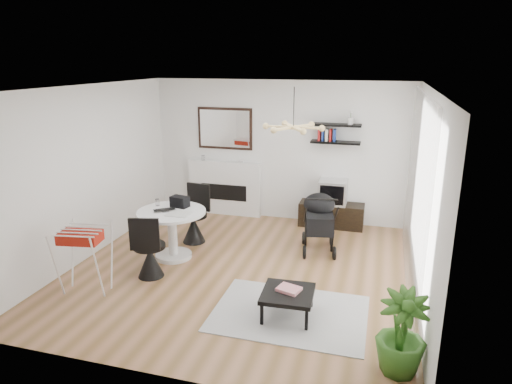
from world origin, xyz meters
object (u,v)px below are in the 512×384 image
(tv_console, at_px, (331,215))
(drying_rack, at_px, (85,259))
(stroller, at_px, (319,224))
(dining_table, at_px, (172,227))
(crt_tv, at_px, (333,192))
(potted_plant, at_px, (401,333))
(coffee_table, at_px, (288,294))
(fireplace, at_px, (225,181))

(tv_console, distance_m, drying_rack, 4.53)
(stroller, bearing_deg, dining_table, -167.91)
(tv_console, xyz_separation_m, crt_tv, (0.01, -0.00, 0.45))
(drying_rack, bearing_deg, stroller, 29.47)
(dining_table, bearing_deg, crt_tv, 43.01)
(potted_plant, bearing_deg, crt_tv, 105.94)
(crt_tv, xyz_separation_m, coffee_table, (-0.15, -3.34, -0.38))
(tv_console, relative_size, dining_table, 1.12)
(fireplace, xyz_separation_m, drying_rack, (-0.73, -3.61, -0.20))
(coffee_table, bearing_deg, dining_table, 150.29)
(fireplace, bearing_deg, potted_plant, -51.39)
(dining_table, distance_m, stroller, 2.39)
(stroller, bearing_deg, crt_tv, 74.76)
(stroller, xyz_separation_m, potted_plant, (1.24, -2.87, -0.01))
(dining_table, xyz_separation_m, coffee_table, (2.13, -1.21, -0.22))
(stroller, xyz_separation_m, coffee_table, (-0.07, -2.16, -0.16))
(tv_console, xyz_separation_m, coffee_table, (-0.14, -3.34, 0.07))
(coffee_table, bearing_deg, potted_plant, -28.64)
(drying_rack, bearing_deg, fireplace, 69.24)
(crt_tv, height_order, drying_rack, drying_rack)
(dining_table, distance_m, drying_rack, 1.49)
(tv_console, bearing_deg, potted_plant, -73.93)
(fireplace, bearing_deg, crt_tv, -3.85)
(drying_rack, bearing_deg, crt_tv, 40.49)
(dining_table, height_order, coffee_table, dining_table)
(drying_rack, distance_m, potted_plant, 4.12)
(fireplace, distance_m, crt_tv, 2.20)
(crt_tv, distance_m, drying_rack, 4.53)
(stroller, bearing_deg, tv_console, 75.28)
(stroller, bearing_deg, fireplace, 136.66)
(stroller, distance_m, coffee_table, 2.16)
(crt_tv, bearing_deg, potted_plant, -74.06)
(dining_table, bearing_deg, tv_console, 43.19)
(crt_tv, bearing_deg, dining_table, -136.99)
(fireplace, distance_m, stroller, 2.50)
(fireplace, height_order, potted_plant, fireplace)
(crt_tv, bearing_deg, drying_rack, -130.13)
(crt_tv, distance_m, potted_plant, 4.22)
(drying_rack, distance_m, coffee_table, 2.78)
(fireplace, xyz_separation_m, dining_table, (-0.08, -2.27, -0.17))
(fireplace, bearing_deg, dining_table, -92.04)
(fireplace, height_order, drying_rack, fireplace)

